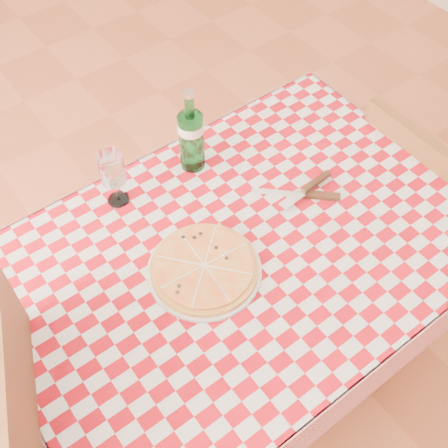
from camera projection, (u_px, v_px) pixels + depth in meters
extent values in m
plane|color=#AF5938|center=(238.00, 365.00, 2.10)|extent=(6.00, 6.00, 0.00)
cube|color=brown|center=(243.00, 254.00, 1.52)|extent=(1.20, 0.80, 0.04)
cylinder|color=brown|center=(432.00, 305.00, 1.85)|extent=(0.06, 0.06, 0.71)
cylinder|color=brown|center=(41.00, 335.00, 1.78)|extent=(0.06, 0.06, 0.71)
cylinder|color=brown|center=(296.00, 182.00, 2.18)|extent=(0.06, 0.06, 0.71)
cube|color=maroon|center=(243.00, 249.00, 1.50)|extent=(1.30, 0.90, 0.01)
cube|color=brown|center=(418.00, 200.00, 2.06)|extent=(0.38, 0.38, 0.04)
cylinder|color=brown|center=(406.00, 282.00, 2.09)|extent=(0.03, 0.03, 0.39)
cylinder|color=brown|center=(346.00, 226.00, 2.25)|extent=(0.03, 0.03, 0.39)
cylinder|color=brown|center=(402.00, 191.00, 2.37)|extent=(0.03, 0.03, 0.39)
cube|color=brown|center=(401.00, 179.00, 1.83)|extent=(0.04, 0.38, 0.41)
cylinder|color=brown|center=(66.00, 408.00, 1.77)|extent=(0.04, 0.04, 0.46)
cube|color=brown|center=(29.00, 408.00, 1.24)|extent=(0.20, 0.44, 0.49)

